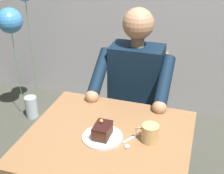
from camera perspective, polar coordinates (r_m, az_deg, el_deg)
name	(u,v)px	position (r m, az deg, el deg)	size (l,w,h in m)	color
dining_table	(108,150)	(1.74, -0.81, -11.55)	(0.88, 0.79, 0.71)	#92663F
chair	(138,104)	(2.40, 4.79, -3.19)	(0.42, 0.42, 0.89)	olive
seated_person	(133,96)	(2.17, 3.91, -1.66)	(0.53, 0.58, 1.26)	#0E2032
dessert_plate	(103,137)	(1.67, -1.77, -9.21)	(0.22, 0.22, 0.01)	white
cake_slice	(102,130)	(1.65, -1.79, -8.04)	(0.08, 0.12, 0.09)	#492A1A
coffee_cup	(150,133)	(1.63, 7.00, -8.43)	(0.12, 0.09, 0.10)	tan
dessert_spoon	(129,143)	(1.64, 3.12, -10.24)	(0.07, 0.14, 0.01)	silver
balloon_display	(18,27)	(2.88, -17.03, 10.64)	(0.32, 0.31, 1.33)	#B2C1C6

